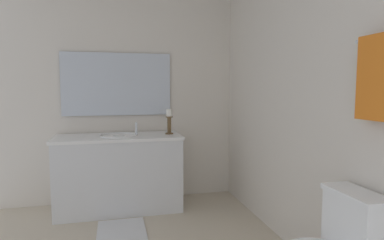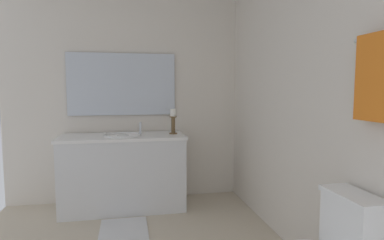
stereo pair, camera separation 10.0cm
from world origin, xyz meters
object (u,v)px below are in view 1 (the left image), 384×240
object	(u,v)px
vanity_cabinet	(119,173)
mirror	(117,84)
bath_mat	(122,233)
towel_near_vanity	(376,78)
sink_basin	(119,139)
candle_holder_tall	(169,121)

from	to	relation	value
vanity_cabinet	mirror	world-z (taller)	mirror
vanity_cabinet	mirror	size ratio (longest dim) A/B	1.10
mirror	bath_mat	bearing A→B (deg)	-0.00
vanity_cabinet	towel_near_vanity	xyz separation A→B (m)	(2.09, 1.32, 0.97)
sink_basin	bath_mat	distance (m)	0.99
bath_mat	candle_holder_tall	bearing A→B (deg)	138.69
mirror	candle_holder_tall	bearing A→B (deg)	63.62
sink_basin	candle_holder_tall	distance (m)	0.58
mirror	vanity_cabinet	bearing A→B (deg)	-0.01
candle_holder_tall	bath_mat	distance (m)	1.27
sink_basin	mirror	world-z (taller)	mirror
vanity_cabinet	mirror	xyz separation A→B (m)	(-0.28, 0.00, 0.96)
sink_basin	bath_mat	world-z (taller)	sink_basin
vanity_cabinet	bath_mat	world-z (taller)	vanity_cabinet
vanity_cabinet	sink_basin	bearing A→B (deg)	90.00
candle_holder_tall	bath_mat	bearing A→B (deg)	-41.31
vanity_cabinet	sink_basin	world-z (taller)	sink_basin
vanity_cabinet	candle_holder_tall	bearing A→B (deg)	90.55
vanity_cabinet	candle_holder_tall	xyz separation A→B (m)	(-0.01, 0.55, 0.55)
mirror	sink_basin	bearing A→B (deg)	0.20
vanity_cabinet	candle_holder_tall	world-z (taller)	candle_holder_tall
sink_basin	candle_holder_tall	bearing A→B (deg)	90.55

